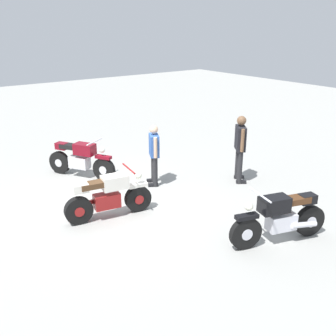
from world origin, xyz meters
The scene contains 6 objects.
ground_plane centered at (0.00, 0.00, 0.00)m, with size 40.00×40.00×0.00m, color #9E9E99.
motorcycle_black_cruiser centered at (-3.55, -1.58, 0.52)m, with size 0.90×2.04×1.09m.
motorcycle_cream_vintage centered at (-0.67, 0.55, 0.49)m, with size 0.77×1.95×1.07m.
motorcycle_maroon_cruiser centered at (1.92, 0.00, 0.52)m, with size 1.87×1.15×1.09m.
person_in_black_shirt centered at (-0.88, -3.24, 1.03)m, with size 0.60×0.52×1.78m.
person_in_blue_shirt centered at (0.29, -1.32, 0.89)m, with size 0.60×0.46×1.59m.
Camera 1 is at (-7.69, 4.17, 4.03)m, focal length 42.36 mm.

